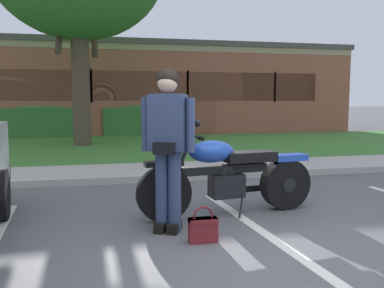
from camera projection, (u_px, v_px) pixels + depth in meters
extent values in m
plane|color=#565659|center=(256.00, 260.00, 3.50)|extent=(140.00, 140.00, 0.00)
cube|color=#ADA89E|center=(180.00, 177.00, 6.94)|extent=(60.00, 0.20, 0.12)
cube|color=#ADA89E|center=(171.00, 170.00, 7.77)|extent=(60.00, 1.50, 0.08)
cube|color=#3D752D|center=(148.00, 146.00, 11.80)|extent=(60.00, 6.81, 0.06)
cube|color=silver|center=(286.00, 248.00, 3.77)|extent=(0.45, 4.40, 0.01)
cylinder|color=black|center=(164.00, 194.00, 4.59)|extent=(0.65, 0.18, 0.64)
cylinder|color=black|center=(164.00, 194.00, 4.59)|extent=(0.19, 0.14, 0.18)
cylinder|color=black|center=(285.00, 184.00, 5.13)|extent=(0.66, 0.26, 0.64)
cylinder|color=black|center=(285.00, 184.00, 5.13)|extent=(0.20, 0.22, 0.18)
cube|color=black|center=(164.00, 163.00, 4.55)|extent=(0.45, 0.19, 0.06)
cube|color=blue|center=(289.00, 157.00, 5.11)|extent=(0.46, 0.25, 0.08)
cylinder|color=black|center=(178.00, 170.00, 4.53)|extent=(0.31, 0.08, 0.58)
cylinder|color=black|center=(173.00, 168.00, 4.68)|extent=(0.31, 0.08, 0.58)
sphere|color=black|center=(178.00, 146.00, 4.59)|extent=(0.17, 0.17, 0.17)
cylinder|color=black|center=(190.00, 136.00, 4.62)|extent=(0.12, 0.72, 0.03)
cylinder|color=black|center=(201.00, 138.00, 4.29)|extent=(0.06, 0.10, 0.04)
cylinder|color=black|center=(180.00, 133.00, 4.96)|extent=(0.06, 0.10, 0.04)
sphere|color=black|center=(197.00, 123.00, 4.32)|extent=(0.08, 0.08, 0.08)
sphere|color=black|center=(180.00, 120.00, 4.88)|extent=(0.08, 0.08, 0.08)
cube|color=black|center=(224.00, 169.00, 4.82)|extent=(1.10, 0.24, 0.10)
ellipsoid|color=blue|center=(211.00, 152.00, 4.73)|extent=(0.60, 0.39, 0.26)
cube|color=black|center=(249.00, 156.00, 4.91)|extent=(0.67, 0.36, 0.12)
cube|color=black|center=(227.00, 185.00, 4.85)|extent=(0.43, 0.29, 0.28)
cylinder|color=black|center=(224.00, 173.00, 4.82)|extent=(0.19, 0.14, 0.21)
cylinder|color=black|center=(229.00, 172.00, 4.84)|extent=(0.19, 0.14, 0.21)
cylinder|color=black|center=(248.00, 189.00, 5.11)|extent=(0.61, 0.15, 0.08)
cylinder|color=black|center=(262.00, 188.00, 5.18)|extent=(0.61, 0.15, 0.08)
cylinder|color=black|center=(241.00, 205.00, 4.76)|extent=(0.11, 0.13, 0.30)
cube|color=black|center=(174.00, 227.00, 4.25)|extent=(0.20, 0.26, 0.10)
cube|color=black|center=(162.00, 226.00, 4.28)|extent=(0.20, 0.26, 0.10)
cylinder|color=navy|center=(175.00, 191.00, 4.22)|extent=(0.14, 0.14, 0.86)
cylinder|color=navy|center=(162.00, 191.00, 4.25)|extent=(0.14, 0.14, 0.86)
cube|color=navy|center=(168.00, 123.00, 4.16)|extent=(0.44, 0.36, 0.58)
cube|color=navy|center=(168.00, 96.00, 4.13)|extent=(0.36, 0.31, 0.06)
sphere|color=beige|center=(168.00, 83.00, 4.12)|extent=(0.21, 0.21, 0.21)
sphere|color=black|center=(168.00, 80.00, 4.13)|extent=(0.23, 0.23, 0.23)
cube|color=black|center=(164.00, 148.00, 4.06)|extent=(0.24, 0.19, 0.12)
cylinder|color=navy|center=(190.00, 125.00, 4.11)|extent=(0.09, 0.09, 0.56)
cylinder|color=navy|center=(146.00, 124.00, 4.22)|extent=(0.09, 0.09, 0.56)
cube|color=maroon|center=(203.00, 230.00, 3.93)|extent=(0.28, 0.12, 0.24)
cube|color=maroon|center=(203.00, 220.00, 3.92)|extent=(0.28, 0.13, 0.04)
torus|color=maroon|center=(203.00, 216.00, 3.92)|extent=(0.20, 0.02, 0.20)
cylinder|color=#4C3D2D|center=(81.00, 90.00, 11.68)|extent=(0.51, 0.51, 3.34)
cylinder|color=#4C3D2D|center=(94.00, 32.00, 11.58)|extent=(0.18, 0.98, 1.40)
cylinder|color=#4C3D2D|center=(59.00, 36.00, 11.39)|extent=(0.18, 1.23, 1.15)
cube|color=#336B2D|center=(42.00, 123.00, 14.66)|extent=(3.11, 0.90, 1.10)
ellipsoid|color=#336B2D|center=(42.00, 108.00, 14.60)|extent=(2.95, 0.84, 0.28)
cube|color=#336B2D|center=(139.00, 122.00, 15.41)|extent=(2.67, 0.90, 1.10)
ellipsoid|color=#336B2D|center=(139.00, 107.00, 15.35)|extent=(2.54, 0.84, 0.28)
cube|color=#93513D|center=(94.00, 93.00, 19.99)|extent=(21.00, 11.13, 3.45)
cube|color=#998466|center=(90.00, 45.00, 14.45)|extent=(21.00, 0.10, 0.24)
cube|color=#4C4742|center=(93.00, 56.00, 19.79)|extent=(21.21, 11.25, 0.20)
cube|color=#1E282D|center=(91.00, 86.00, 14.59)|extent=(17.85, 0.06, 1.10)
cube|color=#93513D|center=(91.00, 86.00, 14.58)|extent=(0.08, 0.04, 1.20)
cube|color=#93513D|center=(188.00, 86.00, 15.36)|extent=(0.08, 0.04, 1.20)
cube|color=#93513D|center=(275.00, 87.00, 16.13)|extent=(0.08, 0.04, 1.20)
cube|color=#473323|center=(203.00, 109.00, 15.61)|extent=(1.00, 0.08, 2.10)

